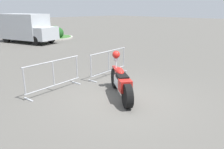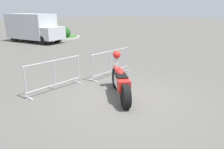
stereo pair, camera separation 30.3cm
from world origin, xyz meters
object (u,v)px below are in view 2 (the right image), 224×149
(motorcycle, at_px, (120,81))
(crowd_barrier_far, at_px, (111,63))
(crowd_barrier_near, at_px, (55,75))
(delivery_van, at_px, (33,27))
(pedestrian, at_px, (43,27))

(motorcycle, bearing_deg, crowd_barrier_far, -0.36)
(crowd_barrier_near, height_order, crowd_barrier_far, same)
(motorcycle, distance_m, delivery_van, 13.85)
(pedestrian, bearing_deg, crowd_barrier_far, -125.66)
(crowd_barrier_near, bearing_deg, motorcycle, -56.13)
(crowd_barrier_far, relative_size, pedestrian, 1.32)
(motorcycle, relative_size, crowd_barrier_far, 0.95)
(crowd_barrier_far, xyz_separation_m, delivery_van, (1.57, 11.61, 0.69))
(crowd_barrier_far, relative_size, delivery_van, 0.42)
(delivery_van, bearing_deg, motorcycle, -30.02)
(crowd_barrier_far, height_order, delivery_van, delivery_van)
(crowd_barrier_near, distance_m, delivery_van, 12.35)
(motorcycle, xyz_separation_m, crowd_barrier_near, (-1.29, 1.92, 0.04))
(crowd_barrier_near, xyz_separation_m, pedestrian, (6.76, 15.33, 0.37))
(crowd_barrier_far, bearing_deg, motorcycle, -123.88)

